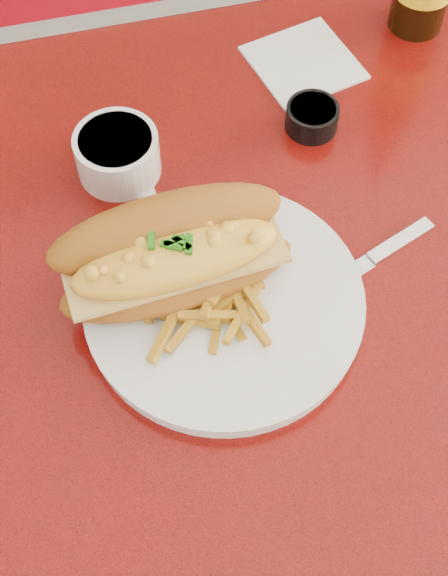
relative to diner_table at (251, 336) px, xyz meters
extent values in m
plane|color=beige|center=(0.00, 0.00, -0.61)|extent=(8.00, 8.00, 0.00)
cube|color=red|center=(0.00, 0.00, 0.14)|extent=(1.20, 0.80, 0.04)
cube|color=silver|center=(0.00, 0.40, 0.14)|extent=(1.22, 0.03, 0.04)
cylinder|color=silver|center=(0.00, 0.00, -0.24)|extent=(0.09, 0.09, 0.72)
cylinder|color=silver|center=(0.00, 0.00, -0.59)|extent=(0.52, 0.52, 0.03)
cube|color=maroon|center=(0.00, 0.78, -0.38)|extent=(1.20, 0.50, 0.45)
cylinder|color=white|center=(-0.04, -0.04, 0.17)|extent=(0.32, 0.32, 0.02)
cylinder|color=white|center=(-0.04, -0.04, 0.18)|extent=(0.33, 0.33, 0.00)
ellipsoid|color=#A8611B|center=(-0.08, -0.02, 0.20)|extent=(0.24, 0.09, 0.05)
cube|color=#E1BC64|center=(-0.08, -0.02, 0.22)|extent=(0.21, 0.07, 0.01)
ellipsoid|color=yellow|center=(-0.08, -0.02, 0.23)|extent=(0.20, 0.08, 0.05)
ellipsoid|color=#A8611B|center=(-0.09, 0.01, 0.24)|extent=(0.24, 0.10, 0.09)
cube|color=silver|center=(-0.08, 0.01, 0.18)|extent=(0.02, 0.13, 0.00)
cube|color=silver|center=(-0.09, 0.09, 0.18)|extent=(0.02, 0.03, 0.00)
cylinder|color=white|center=(-0.11, 0.16, 0.19)|extent=(0.09, 0.09, 0.05)
cylinder|color=black|center=(-0.11, 0.16, 0.21)|extent=(0.08, 0.08, 0.01)
cylinder|color=black|center=(0.11, 0.17, 0.18)|extent=(0.07, 0.07, 0.03)
cylinder|color=#EB7B55|center=(0.11, 0.17, 0.19)|extent=(0.06, 0.06, 0.01)
cube|color=silver|center=(0.05, -0.05, 0.16)|extent=(0.14, 0.07, 0.00)
cube|color=silver|center=(0.15, -0.01, 0.17)|extent=(0.08, 0.04, 0.01)
cube|color=white|center=(0.13, 0.26, 0.16)|extent=(0.14, 0.14, 0.00)
camera|label=1|loc=(-0.14, -0.42, 0.86)|focal=50.00mm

